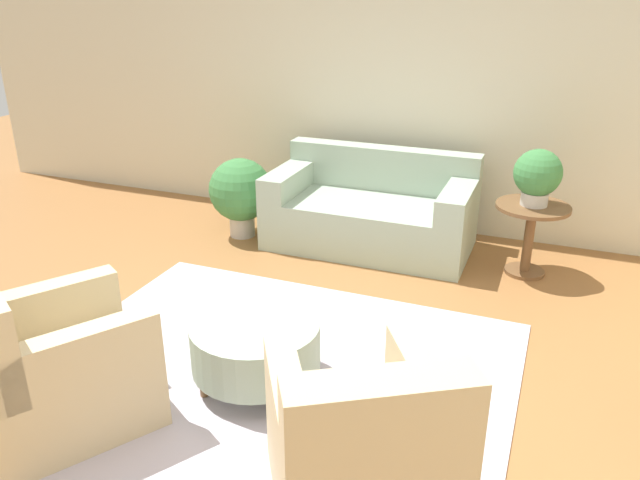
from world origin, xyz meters
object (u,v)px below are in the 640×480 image
Objects in this scene: armchair_left at (51,370)px; potted_plant_on_side_table at (538,175)px; couch at (371,212)px; side_table at (530,226)px; potted_plant_floor at (241,192)px; armchair_right at (362,454)px; ottoman_table at (256,345)px.

potted_plant_on_side_table reaches higher than armchair_left.
side_table is (1.38, -0.12, 0.10)m from couch.
potted_plant_on_side_table is at bearing 53.32° from armchair_left.
couch is 1.24m from potted_plant_floor.
armchair_right is 2.47× the size of potted_plant_on_side_table.
potted_plant_on_side_table reaches higher than ottoman_table.
potted_plant_on_side_table reaches higher than side_table.
ottoman_table is (-0.89, 0.74, -0.08)m from armchair_right.
armchair_left and armchair_right have the same top height.
ottoman_table is 2.60m from side_table.
side_table is 2.59m from potted_plant_floor.
armchair_left is (-0.82, -3.07, 0.04)m from couch.
ottoman_table is 2.66m from potted_plant_on_side_table.
armchair_right is 1.47× the size of ottoman_table.
potted_plant_floor reaches higher than side_table.
potted_plant_floor is at bearing 97.84° from armchair_left.
armchair_right is 3.03m from potted_plant_on_side_table.
armchair_left is 1.47× the size of ottoman_table.
armchair_left is 2.47× the size of potted_plant_on_side_table.
potted_plant_floor is at bearing 126.83° from armchair_right.
armchair_left is 1.73m from armchair_right.
side_table is at bearing 80.93° from armchair_right.
couch is at bearing 174.98° from side_table.
side_table is 0.80× the size of potted_plant_floor.
potted_plant_floor is (-1.20, -0.25, 0.12)m from couch.
ottoman_table is (0.02, -2.33, -0.04)m from couch.
armchair_left is at bearing -82.16° from potted_plant_floor.
armchair_left reaches higher than couch.
potted_plant_on_side_table reaches higher than potted_plant_floor.
ottoman_table is at bearing 41.51° from armchair_left.
armchair_right is 1.16m from ottoman_table.
armchair_right is 2.99m from side_table.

